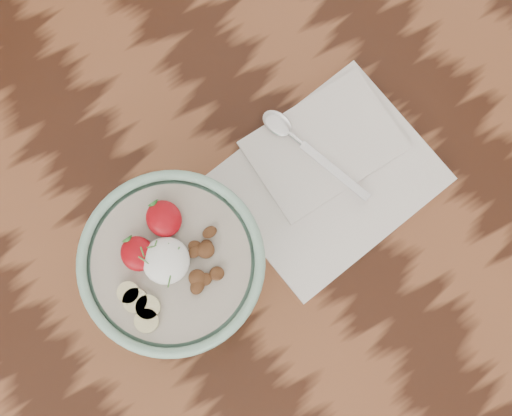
% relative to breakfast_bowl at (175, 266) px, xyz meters
% --- Properties ---
extents(table, '(1.60, 0.90, 0.75)m').
position_rel_breakfast_bowl_xyz_m(table, '(-0.02, 0.04, -0.16)').
color(table, black).
rests_on(table, ground).
extents(breakfast_bowl, '(0.21, 0.21, 0.14)m').
position_rel_breakfast_bowl_xyz_m(breakfast_bowl, '(0.00, 0.00, 0.00)').
color(breakfast_bowl, '#86B49D').
rests_on(breakfast_bowl, table).
extents(napkin, '(0.27, 0.22, 0.02)m').
position_rel_breakfast_bowl_xyz_m(napkin, '(0.23, -0.00, -0.07)').
color(napkin, white).
rests_on(napkin, table).
extents(spoon, '(0.06, 0.17, 0.01)m').
position_rel_breakfast_bowl_xyz_m(spoon, '(0.22, 0.06, -0.05)').
color(spoon, silver).
rests_on(spoon, napkin).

